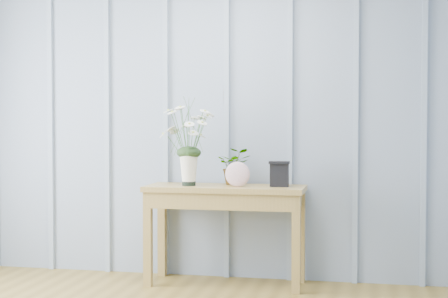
% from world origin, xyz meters
% --- Properties ---
extents(sideboard, '(1.20, 0.45, 0.75)m').
position_xyz_m(sideboard, '(0.29, 1.99, 0.64)').
color(sideboard, olive).
rests_on(sideboard, ground).
extents(daisy_vase, '(0.46, 0.35, 0.65)m').
position_xyz_m(daisy_vase, '(0.02, 1.94, 1.16)').
color(daisy_vase, black).
rests_on(daisy_vase, sideboard).
extents(spider_plant, '(0.27, 0.23, 0.28)m').
position_xyz_m(spider_plant, '(0.34, 2.13, 0.89)').
color(spider_plant, black).
rests_on(spider_plant, sideboard).
extents(felt_disc_vessel, '(0.19, 0.05, 0.19)m').
position_xyz_m(felt_disc_vessel, '(0.40, 1.93, 0.84)').
color(felt_disc_vessel, '#9C5C7C').
rests_on(felt_disc_vessel, sideboard).
extents(carved_box, '(0.16, 0.13, 0.19)m').
position_xyz_m(carved_box, '(0.70, 2.00, 0.85)').
color(carved_box, black).
rests_on(carved_box, sideboard).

